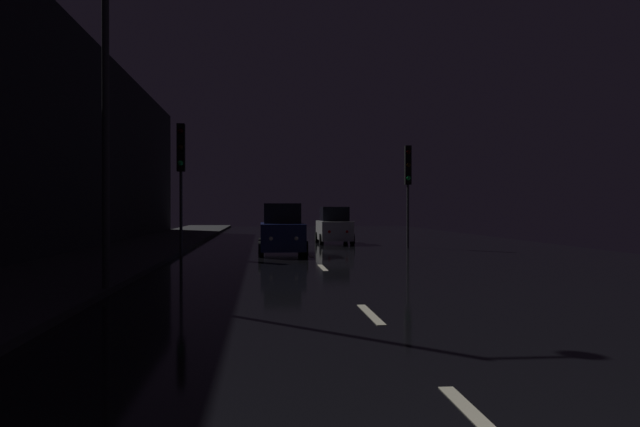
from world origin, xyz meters
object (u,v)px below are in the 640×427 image
(traffic_light_far_left, at_px, (181,159))
(car_distant_taillights, at_px, (334,227))
(streetlamp_overhead, at_px, (125,46))
(car_approaching_headlights, at_px, (282,231))
(traffic_light_far_right, at_px, (408,173))

(traffic_light_far_left, xyz_separation_m, car_distant_taillights, (7.11, 8.68, -2.95))
(streetlamp_overhead, xyz_separation_m, car_approaching_headlights, (3.83, 12.06, -4.51))
(traffic_light_far_left, xyz_separation_m, streetlamp_overhead, (0.21, -11.43, 1.61))
(streetlamp_overhead, height_order, car_approaching_headlights, streetlamp_overhead)
(traffic_light_far_right, height_order, car_distant_taillights, traffic_light_far_right)
(traffic_light_far_right, relative_size, car_approaching_headlights, 1.19)
(traffic_light_far_left, bearing_deg, car_distant_taillights, 140.64)
(streetlamp_overhead, bearing_deg, traffic_light_far_right, 58.12)
(traffic_light_far_right, distance_m, car_approaching_headlights, 7.98)
(streetlamp_overhead, xyz_separation_m, car_distant_taillights, (6.90, 20.11, -4.56))
(car_approaching_headlights, height_order, car_distant_taillights, car_approaching_headlights)
(car_distant_taillights, bearing_deg, traffic_light_far_right, -140.58)
(streetlamp_overhead, bearing_deg, car_approaching_headlights, 72.39)
(traffic_light_far_right, distance_m, traffic_light_far_left, 11.37)
(car_approaching_headlights, bearing_deg, traffic_light_far_left, -81.08)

